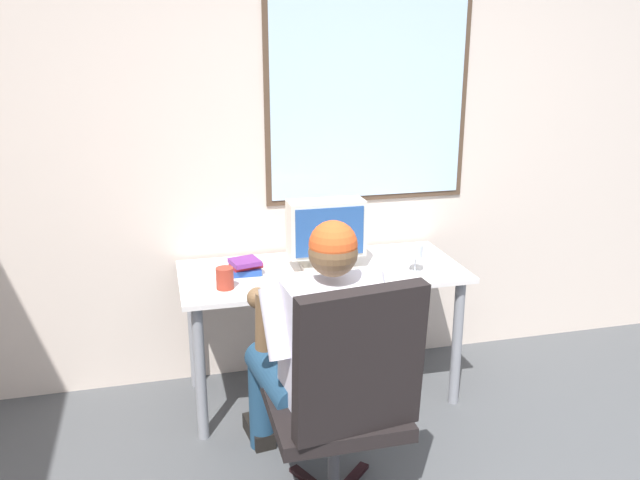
# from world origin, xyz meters

# --- Properties ---
(wall_rear) EXTENTS (5.05, 0.08, 2.89)m
(wall_rear) POSITION_xyz_m (0.01, 2.14, 1.45)
(wall_rear) COLOR beige
(wall_rear) RESTS_ON ground
(desk) EXTENTS (1.47, 0.66, 0.73)m
(desk) POSITION_xyz_m (-0.21, 1.75, 0.62)
(desk) COLOR gray
(desk) RESTS_ON ground
(office_chair) EXTENTS (0.56, 0.58, 1.06)m
(office_chair) POSITION_xyz_m (-0.36, 0.76, 0.59)
(office_chair) COLOR black
(office_chair) RESTS_ON ground
(person_seated) EXTENTS (0.57, 0.83, 1.23)m
(person_seated) POSITION_xyz_m (-0.40, 1.05, 0.64)
(person_seated) COLOR navy
(person_seated) RESTS_ON ground
(crt_monitor) EXTENTS (0.40, 0.21, 0.36)m
(crt_monitor) POSITION_xyz_m (-0.18, 1.78, 0.93)
(crt_monitor) COLOR beige
(crt_monitor) RESTS_ON desk
(wine_glass) EXTENTS (0.07, 0.07, 0.15)m
(wine_glass) POSITION_xyz_m (0.24, 1.59, 0.84)
(wine_glass) COLOR silver
(wine_glass) RESTS_ON desk
(book_stack) EXTENTS (0.18, 0.16, 0.08)m
(book_stack) POSITION_xyz_m (-0.61, 1.78, 0.77)
(book_stack) COLOR #22489D
(book_stack) RESTS_ON desk
(coffee_mug) EXTENTS (0.08, 0.08, 0.11)m
(coffee_mug) POSITION_xyz_m (-0.73, 1.60, 0.78)
(coffee_mug) COLOR maroon
(coffee_mug) RESTS_ON desk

